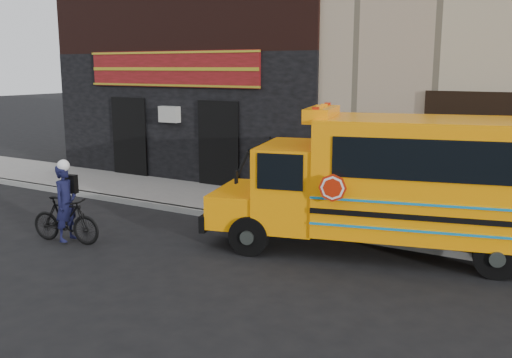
{
  "coord_description": "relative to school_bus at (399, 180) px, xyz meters",
  "views": [
    {
      "loc": [
        6.52,
        -8.75,
        3.72
      ],
      "look_at": [
        0.21,
        1.85,
        1.28
      ],
      "focal_mm": 40.0,
      "sensor_mm": 36.0,
      "label": 1
    }
  ],
  "objects": [
    {
      "name": "ground",
      "position": [
        -3.3,
        -2.23,
        -1.51
      ],
      "size": [
        120.0,
        120.0,
        0.0
      ],
      "primitive_type": "plane",
      "color": "black",
      "rests_on": "ground"
    },
    {
      "name": "curb",
      "position": [
        -3.3,
        0.37,
        -1.43
      ],
      "size": [
        40.0,
        0.2,
        0.15
      ],
      "primitive_type": "cube",
      "color": "gray",
      "rests_on": "ground"
    },
    {
      "name": "cyclist",
      "position": [
        -6.29,
        -2.91,
        -0.69
      ],
      "size": [
        0.49,
        0.66,
        1.65
      ],
      "primitive_type": "imported",
      "rotation": [
        0.0,
        0.0,
        1.74
      ],
      "color": "black",
      "rests_on": "ground"
    },
    {
      "name": "school_bus",
      "position": [
        0.0,
        0.0,
        0.0
      ],
      "size": [
        7.21,
        3.78,
        2.92
      ],
      "color": "black",
      "rests_on": "ground"
    },
    {
      "name": "bicycle",
      "position": [
        -6.31,
        -2.94,
        -1.01
      ],
      "size": [
        1.73,
        0.77,
        1.0
      ],
      "primitive_type": "imported",
      "rotation": [
        0.0,
        0.0,
        1.76
      ],
      "color": "black",
      "rests_on": "ground"
    },
    {
      "name": "sidewalk",
      "position": [
        -3.3,
        1.87,
        -1.43
      ],
      "size": [
        40.0,
        3.0,
        0.15
      ],
      "primitive_type": "cube",
      "color": "slate",
      "rests_on": "ground"
    }
  ]
}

